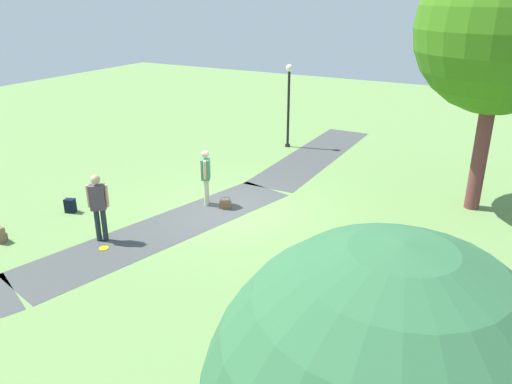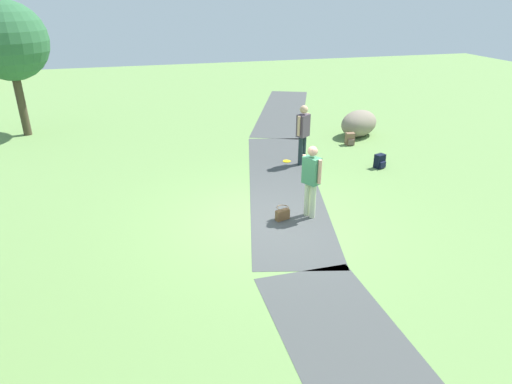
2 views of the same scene
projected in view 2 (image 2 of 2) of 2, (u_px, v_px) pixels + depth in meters
The scene contains 11 objects.
ground_plane at pixel (272, 221), 9.85m from camera, with size 48.00×48.00×0.00m, color #678B4B.
footpath_segment_mid at pixel (284, 184), 11.72m from camera, with size 8.19×3.64×0.01m.
footpath_segment_far at pixel (283, 111), 18.98m from camera, with size 8.07×4.72×0.01m.
young_tree_near_path at pixel (8, 42), 14.51m from camera, with size 2.54×2.54×4.44m.
lawn_boulder at pixel (359, 123), 15.47m from camera, with size 1.62×1.84×0.90m.
woman_with_handbag at pixel (311, 177), 9.67m from camera, with size 0.47×0.38×1.65m.
man_near_boulder at pixel (303, 131), 12.68m from camera, with size 0.40×0.44×1.74m.
handbag_on_grass at pixel (282, 214), 9.85m from camera, with size 0.34×0.34×0.31m.
backpack_by_boulder at pixel (350, 139), 14.68m from camera, with size 0.28×0.29×0.40m.
spare_backpack_on_lawn at pixel (380, 161), 12.75m from camera, with size 0.32×0.33×0.40m.
frisbee_on_grass at pixel (287, 161), 13.29m from camera, with size 0.23×0.23×0.02m.
Camera 2 is at (-8.32, 2.61, 4.63)m, focal length 31.30 mm.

